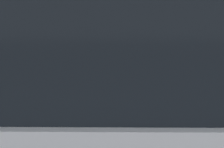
{
  "coord_description": "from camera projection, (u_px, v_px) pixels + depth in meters",
  "views": [
    {
      "loc": [
        -0.32,
        -3.63,
        1.47
      ],
      "look_at": [
        -0.48,
        0.38,
        1.13
      ],
      "focal_mm": 84.43,
      "sensor_mm": 36.0,
      "label": 1
    }
  ],
  "objects": [
    {
      "name": "background_railing",
      "position": [
        159.0,
        78.0,
        6.27
      ],
      "size": [
        24.06,
        0.06,
        1.06
      ],
      "color": "gray",
      "rests_on": "sidewalk_curb"
    },
    {
      "name": "parking_meter",
      "position": [
        148.0,
        74.0,
        3.92
      ],
      "size": [
        0.16,
        0.17,
        1.39
      ],
      "rotation": [
        0.0,
        0.0,
        3.19
      ],
      "color": "slate",
      "rests_on": "sidewalk_curb"
    },
    {
      "name": "pedestrian_at_meter",
      "position": [
        74.0,
        69.0,
        4.16
      ],
      "size": [
        0.75,
        0.55,
        1.76
      ],
      "rotation": [
        0.0,
        0.0,
        -0.32
      ],
      "color": "#1E233F",
      "rests_on": "sidewalk_curb"
    },
    {
      "name": "parked_hatchback_white",
      "position": [
        49.0,
        144.0,
        2.54
      ],
      "size": [
        4.03,
        1.83,
        1.81
      ],
      "rotation": [
        0.0,
        0.0,
        -1.55
      ],
      "color": "white",
      "rests_on": "ground"
    }
  ]
}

